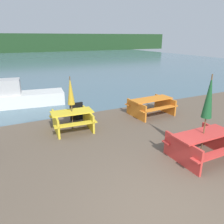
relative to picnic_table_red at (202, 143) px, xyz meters
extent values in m
plane|color=brown|center=(-2.30, -1.27, -0.46)|extent=(60.00, 60.00, 0.00)
cube|color=slate|center=(-2.30, 30.12, -0.46)|extent=(60.00, 50.00, 0.00)
cube|color=#1E3D1E|center=(-2.30, 50.12, 1.54)|extent=(80.00, 1.60, 4.00)
cube|color=red|center=(0.00, 0.00, 0.28)|extent=(1.78, 0.70, 0.04)
cube|color=red|center=(0.00, -0.55, -0.04)|extent=(1.78, 0.28, 0.04)
cube|color=red|center=(0.00, 0.55, -0.04)|extent=(1.78, 0.28, 0.04)
cube|color=red|center=(-0.75, 0.00, -0.10)|extent=(0.07, 1.38, 0.72)
cube|color=red|center=(0.75, 0.00, -0.10)|extent=(0.07, 1.38, 0.72)
cube|color=yellow|center=(-2.74, 3.61, 0.24)|extent=(1.56, 0.80, 0.04)
cube|color=yellow|center=(-2.78, 3.07, -0.04)|extent=(1.53, 0.39, 0.04)
cube|color=yellow|center=(-2.70, 4.16, -0.04)|extent=(1.53, 0.39, 0.04)
cube|color=yellow|center=(-3.35, 3.66, -0.12)|extent=(0.17, 1.38, 0.68)
cube|color=yellow|center=(-2.12, 3.57, -0.12)|extent=(0.17, 1.38, 0.68)
cube|color=orange|center=(0.89, 3.68, 0.26)|extent=(1.93, 0.79, 0.04)
cube|color=orange|center=(0.92, 3.13, -0.01)|extent=(1.91, 0.37, 0.04)
cube|color=orange|center=(0.87, 4.23, -0.01)|extent=(1.91, 0.37, 0.04)
cube|color=orange|center=(0.09, 3.64, -0.11)|extent=(0.14, 1.38, 0.70)
cube|color=orange|center=(1.70, 3.72, -0.11)|extent=(0.14, 1.38, 0.70)
cylinder|color=brown|center=(0.00, 0.00, 0.75)|extent=(0.04, 0.04, 2.43)
cone|color=#195128|center=(0.00, 0.00, 1.37)|extent=(0.28, 0.28, 1.18)
cylinder|color=brown|center=(-2.74, 3.61, 0.55)|extent=(0.04, 0.04, 2.02)
cone|color=gold|center=(-2.74, 3.61, 1.05)|extent=(0.26, 0.26, 1.02)
cube|color=silver|center=(-4.33, 7.73, -0.14)|extent=(4.58, 1.77, 0.65)
cube|color=black|center=(-2.30, 4.52, -0.09)|extent=(0.55, 0.08, 0.75)
camera|label=1|loc=(-4.78, -3.87, 2.87)|focal=35.00mm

